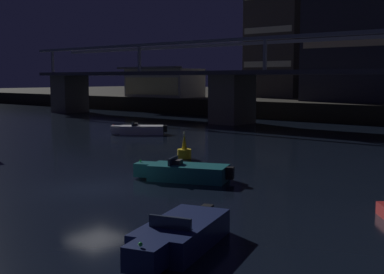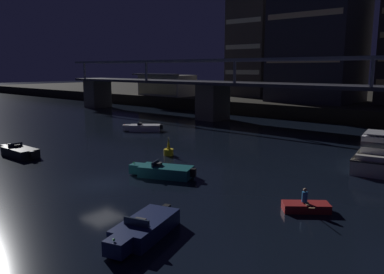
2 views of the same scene
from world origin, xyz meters
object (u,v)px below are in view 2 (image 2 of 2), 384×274
at_px(waterfront_pavilion, 167,85).
at_px(channel_buoy, 169,150).
at_px(tower_west_low, 257,35).
at_px(speedboat_mid_center, 143,128).
at_px(speedboat_near_center, 19,152).
at_px(river_bridge, 304,97).
at_px(speedboat_near_right, 144,229).
at_px(speedboat_mid_left, 163,171).
at_px(cabin_cruiser_near_left, 376,153).
at_px(dinghy_with_paddler, 306,206).

distance_m(waterfront_pavilion, channel_buoy, 48.77).
relative_size(tower_west_low, waterfront_pavilion, 2.09).
bearing_deg(speedboat_mid_center, speedboat_near_center, -83.05).
xyz_separation_m(river_bridge, tower_west_low, (-21.98, 24.22, 10.68)).
height_order(speedboat_near_right, speedboat_mid_left, same).
distance_m(river_bridge, speedboat_mid_center, 21.45).
height_order(cabin_cruiser_near_left, channel_buoy, cabin_cruiser_near_left).
bearing_deg(channel_buoy, speedboat_near_center, -138.17).
bearing_deg(speedboat_mid_left, speedboat_mid_center, 141.69).
height_order(speedboat_mid_center, dinghy_with_paddler, dinghy_with_paddler).
bearing_deg(dinghy_with_paddler, speedboat_near_right, -118.54).
xyz_separation_m(tower_west_low, speedboat_near_right, (30.53, -60.38, -14.56)).
height_order(channel_buoy, dinghy_with_paddler, channel_buoy).
distance_m(cabin_cruiser_near_left, speedboat_near_center, 31.59).
xyz_separation_m(waterfront_pavilion, channel_buoy, (34.08, -34.66, -3.96)).
xyz_separation_m(speedboat_near_right, dinghy_with_paddler, (4.51, 8.29, -0.14)).
relative_size(cabin_cruiser_near_left, speedboat_near_right, 1.81).
relative_size(waterfront_pavilion, dinghy_with_paddler, 4.56).
height_order(river_bridge, speedboat_mid_center, river_bridge).
bearing_deg(speedboat_mid_left, cabin_cruiser_near_left, 51.32).
xyz_separation_m(river_bridge, channel_buoy, (-2.76, -22.74, -3.83)).
bearing_deg(tower_west_low, speedboat_mid_left, -65.49).
bearing_deg(speedboat_mid_center, speedboat_near_right, -42.21).
bearing_deg(cabin_cruiser_near_left, speedboat_mid_left, -128.68).
xyz_separation_m(speedboat_mid_center, dinghy_with_paddler, (28.27, -13.26, -0.14)).
bearing_deg(speedboat_near_right, channel_buoy, 130.13).
bearing_deg(waterfront_pavilion, river_bridge, -17.92).
distance_m(speedboat_near_center, speedboat_mid_center, 17.50).
relative_size(speedboat_mid_left, speedboat_mid_center, 1.11).
bearing_deg(channel_buoy, speedboat_mid_center, 146.86).
bearing_deg(speedboat_near_center, waterfront_pavilion, 118.41).
relative_size(tower_west_low, speedboat_near_center, 4.97).
relative_size(speedboat_mid_center, channel_buoy, 2.59).
bearing_deg(speedboat_near_center, cabin_cruiser_near_left, 34.27).
relative_size(cabin_cruiser_near_left, speedboat_near_center, 1.80).
height_order(waterfront_pavilion, dinghy_with_paddler, waterfront_pavilion).
xyz_separation_m(river_bridge, speedboat_near_center, (-13.09, -31.99, -3.89)).
height_order(tower_west_low, speedboat_near_center, tower_west_low).
relative_size(river_bridge, tower_west_low, 3.73).
height_order(tower_west_low, speedboat_mid_center, tower_west_low).
distance_m(speedboat_near_right, speedboat_mid_left, 10.46).
relative_size(waterfront_pavilion, speedboat_near_center, 2.38).
height_order(waterfront_pavilion, speedboat_near_center, waterfront_pavilion).
height_order(river_bridge, waterfront_pavilion, river_bridge).
bearing_deg(dinghy_with_paddler, river_bridge, 115.11).
distance_m(waterfront_pavilion, speedboat_near_center, 50.07).
height_order(cabin_cruiser_near_left, speedboat_near_center, cabin_cruiser_near_left).
relative_size(speedboat_mid_left, dinghy_with_paddler, 1.86).
xyz_separation_m(waterfront_pavilion, speedboat_near_center, (23.75, -43.90, -4.02)).
distance_m(cabin_cruiser_near_left, speedboat_near_right, 22.42).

